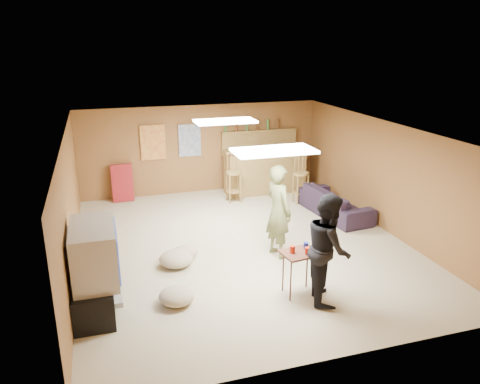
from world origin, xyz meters
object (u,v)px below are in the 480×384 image
object	(u,v)px
person_black	(328,248)
tray_table	(299,273)
tv_body	(94,253)
sofa	(335,202)
bar_counter	(265,171)
person_olive	(278,211)

from	to	relation	value
person_black	tray_table	size ratio (longest dim) A/B	2.36
tv_body	sofa	size ratio (longest dim) A/B	0.56
bar_counter	person_black	size ratio (longest dim) A/B	1.21
person_black	tray_table	world-z (taller)	person_black
person_olive	person_black	size ratio (longest dim) A/B	1.02
tv_body	tray_table	distance (m)	3.01
tv_body	person_black	size ratio (longest dim) A/B	0.66
tv_body	person_olive	bearing A→B (deg)	16.54
person_black	sofa	distance (m)	3.66
bar_counter	sofa	bearing A→B (deg)	-65.15
sofa	person_olive	bearing A→B (deg)	122.14
person_black	bar_counter	bearing A→B (deg)	7.72
person_olive	tray_table	size ratio (longest dim) A/B	2.40
sofa	tv_body	bearing A→B (deg)	109.98
person_black	sofa	size ratio (longest dim) A/B	0.84
sofa	tray_table	distance (m)	3.61
person_olive	person_black	bearing A→B (deg)	169.25
bar_counter	tv_body	bearing A→B (deg)	-133.00
tray_table	sofa	bearing A→B (deg)	53.48
bar_counter	person_black	bearing A→B (deg)	-99.78
person_olive	sofa	size ratio (longest dim) A/B	0.85
tv_body	person_olive	xyz separation A→B (m)	(3.12, 0.93, -0.06)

